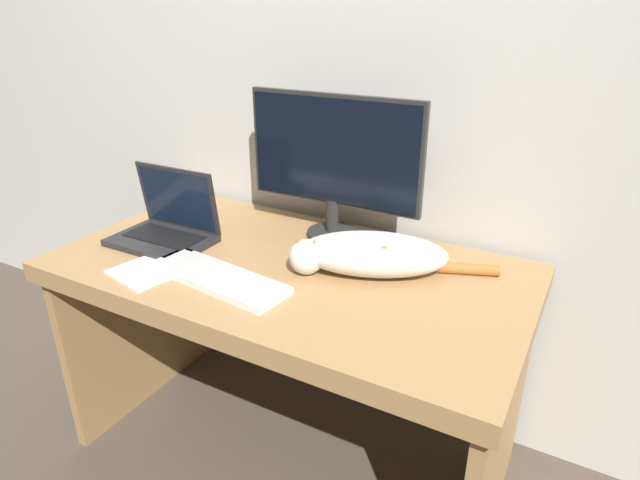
{
  "coord_description": "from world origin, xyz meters",
  "views": [
    {
      "loc": [
        0.76,
        -0.81,
        1.42
      ],
      "look_at": [
        0.13,
        0.34,
        0.84
      ],
      "focal_mm": 30.0,
      "sensor_mm": 36.0,
      "label": 1
    }
  ],
  "objects_px": {
    "monitor": "(333,160)",
    "external_keyboard": "(218,278)",
    "laptop": "(167,227)",
    "cat": "(369,253)"
  },
  "relations": [
    {
      "from": "laptop",
      "to": "cat",
      "type": "xyz_separation_m",
      "value": [
        0.66,
        0.1,
        0.02
      ]
    },
    {
      "from": "monitor",
      "to": "cat",
      "type": "relative_size",
      "value": 1.06
    },
    {
      "from": "monitor",
      "to": "cat",
      "type": "distance_m",
      "value": 0.34
    },
    {
      "from": "monitor",
      "to": "cat",
      "type": "height_order",
      "value": "monitor"
    },
    {
      "from": "monitor",
      "to": "cat",
      "type": "bearing_deg",
      "value": -41.43
    },
    {
      "from": "laptop",
      "to": "cat",
      "type": "relative_size",
      "value": 0.56
    },
    {
      "from": "monitor",
      "to": "external_keyboard",
      "type": "distance_m",
      "value": 0.51
    },
    {
      "from": "monitor",
      "to": "cat",
      "type": "xyz_separation_m",
      "value": [
        0.21,
        -0.19,
        -0.19
      ]
    },
    {
      "from": "external_keyboard",
      "to": "laptop",
      "type": "bearing_deg",
      "value": 163.16
    },
    {
      "from": "external_keyboard",
      "to": "cat",
      "type": "height_order",
      "value": "cat"
    }
  ]
}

